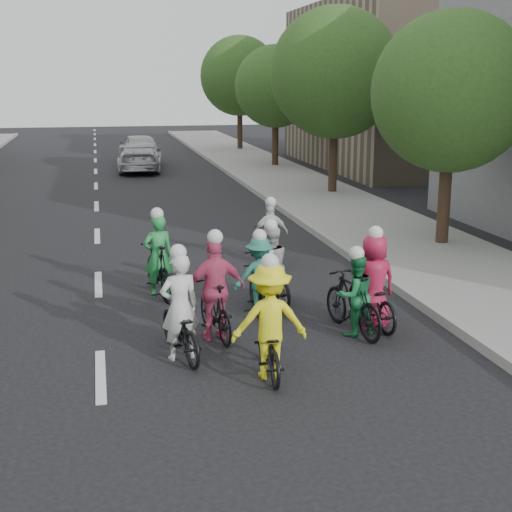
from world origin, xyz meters
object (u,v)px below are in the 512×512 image
object	(u,v)px
cyclist_7	(259,281)
follow_car_lead	(140,156)
cyclist_0	(180,321)
follow_car_trail	(139,148)
cyclist_4	(372,291)
cyclist_6	(270,274)
cyclist_1	(354,300)
cyclist_8	(270,240)
cyclist_5	(158,264)
cyclist_3	(215,299)
cyclist_2	(269,331)

from	to	relation	value
cyclist_7	follow_car_lead	bearing A→B (deg)	-88.02
cyclist_0	follow_car_trail	xyz separation A→B (m)	(1.06, 27.79, 0.19)
follow_car_lead	cyclist_7	bearing A→B (deg)	97.51
cyclist_0	cyclist_7	xyz separation A→B (m)	(1.70, 1.86, 0.03)
cyclist_4	cyclist_6	world-z (taller)	cyclist_4
cyclist_1	cyclist_6	world-z (taller)	cyclist_6
cyclist_1	cyclist_8	xyz separation A→B (m)	(-0.23, 5.13, -0.06)
follow_car_lead	cyclist_1	bearing A→B (deg)	100.59
cyclist_8	follow_car_lead	size ratio (longest dim) A/B	0.33
cyclist_0	cyclist_1	size ratio (longest dim) A/B	1.00
cyclist_6	follow_car_trail	distance (m)	25.41
cyclist_5	follow_car_trail	size ratio (longest dim) A/B	0.41
cyclist_8	follow_car_trail	xyz separation A→B (m)	(-1.74, 22.25, 0.23)
cyclist_8	follow_car_lead	xyz separation A→B (m)	(-1.92, 18.56, 0.16)
cyclist_3	cyclist_7	distance (m)	1.54
cyclist_4	cyclist_6	bearing A→B (deg)	-54.98
cyclist_8	cyclist_5	bearing A→B (deg)	33.79
cyclist_1	follow_car_lead	world-z (taller)	cyclist_1
cyclist_3	cyclist_1	bearing A→B (deg)	164.38
cyclist_6	cyclist_1	bearing A→B (deg)	105.98
cyclist_8	cyclist_0	bearing A→B (deg)	60.32
cyclist_0	cyclist_2	world-z (taller)	cyclist_2
cyclist_0	cyclist_6	bearing A→B (deg)	-141.58
cyclist_8	cyclist_1	bearing A→B (deg)	89.70
cyclist_1	follow_car_lead	distance (m)	23.79
cyclist_2	cyclist_8	bearing A→B (deg)	-100.17
cyclist_0	cyclist_5	xyz separation A→B (m)	(-0.03, 3.43, 0.05)
cyclist_5	cyclist_0	bearing A→B (deg)	80.47
cyclist_5	cyclist_7	size ratio (longest dim) A/B	1.15
cyclist_4	cyclist_5	xyz separation A→B (m)	(-3.53, 2.69, 0.01)
cyclist_3	cyclist_6	bearing A→B (deg)	-137.04
cyclist_6	follow_car_lead	size ratio (longest dim) A/B	0.39
cyclist_2	follow_car_trail	world-z (taller)	cyclist_2
cyclist_5	follow_car_lead	world-z (taller)	cyclist_5
cyclist_1	cyclist_0	bearing A→B (deg)	-3.50
cyclist_0	cyclist_8	size ratio (longest dim) A/B	1.16
follow_car_trail	cyclist_2	bearing A→B (deg)	85.62
cyclist_0	cyclist_4	bearing A→B (deg)	-179.23
cyclist_3	cyclist_5	size ratio (longest dim) A/B	1.02
follow_car_trail	cyclist_1	bearing A→B (deg)	89.47
cyclist_1	follow_car_trail	xyz separation A→B (m)	(-1.97, 27.38, 0.17)
cyclist_2	cyclist_8	world-z (taller)	cyclist_2
cyclist_3	follow_car_trail	bearing A→B (deg)	-99.34
cyclist_2	cyclist_4	distance (m)	2.90
cyclist_7	follow_car_lead	xyz separation A→B (m)	(-0.82, 22.25, 0.08)
cyclist_0	cyclist_5	world-z (taller)	cyclist_0
cyclist_1	cyclist_5	distance (m)	4.30
cyclist_3	cyclist_7	bearing A→B (deg)	-139.77
cyclist_3	cyclist_8	size ratio (longest dim) A/B	1.18
cyclist_7	cyclist_8	xyz separation A→B (m)	(1.10, 3.69, -0.08)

